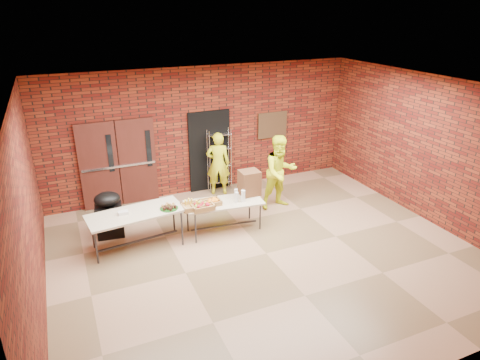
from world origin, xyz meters
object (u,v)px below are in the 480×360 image
(wire_rack, at_px, (219,160))
(volunteer_man, at_px, (280,172))
(table_right, at_px, (224,204))
(coffee_dispenser, at_px, (249,183))
(volunteer_woman, at_px, (218,164))
(covered_grill, at_px, (109,214))
(table_left, at_px, (136,215))

(wire_rack, relative_size, volunteer_man, 0.92)
(wire_rack, height_order, table_right, wire_rack)
(wire_rack, bearing_deg, coffee_dispenser, -83.85)
(volunteer_woman, bearing_deg, coffee_dispenser, 113.06)
(wire_rack, xyz_separation_m, table_right, (-0.72, -2.11, -0.20))
(wire_rack, xyz_separation_m, coffee_dispenser, (-0.06, -1.96, 0.13))
(covered_grill, distance_m, volunteer_woman, 3.10)
(table_left, distance_m, volunteer_woman, 3.04)
(coffee_dispenser, bearing_deg, volunteer_man, 23.19)
(table_right, distance_m, coffee_dispenser, 0.75)
(volunteer_man, bearing_deg, coffee_dispenser, -158.77)
(covered_grill, height_order, volunteer_man, volunteer_man)
(wire_rack, bearing_deg, volunteer_woman, -111.43)
(table_left, height_order, volunteer_woman, volunteer_woman)
(covered_grill, bearing_deg, volunteer_man, 4.54)
(covered_grill, bearing_deg, volunteer_woman, 28.69)
(coffee_dispenser, xyz_separation_m, covered_grill, (-2.94, 0.63, -0.46))
(wire_rack, xyz_separation_m, table_left, (-2.56, -2.04, -0.12))
(coffee_dispenser, height_order, covered_grill, coffee_dispenser)
(wire_rack, relative_size, coffee_dispenser, 2.99)
(table_right, relative_size, covered_grill, 1.73)
(covered_grill, bearing_deg, table_right, -11.20)
(table_right, xyz_separation_m, volunteer_woman, (0.60, 1.89, 0.20))
(coffee_dispenser, relative_size, covered_grill, 0.56)
(wire_rack, xyz_separation_m, volunteer_man, (0.94, -1.54, 0.07))
(coffee_dispenser, xyz_separation_m, volunteer_man, (1.00, 0.43, -0.06))
(volunteer_woman, height_order, volunteer_man, volunteer_man)
(volunteer_woman, bearing_deg, wire_rack, -98.36)
(volunteer_woman, bearing_deg, volunteer_man, 149.75)
(table_left, bearing_deg, table_right, -8.88)
(table_left, height_order, table_right, table_left)
(volunteer_man, bearing_deg, volunteer_woman, 126.84)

